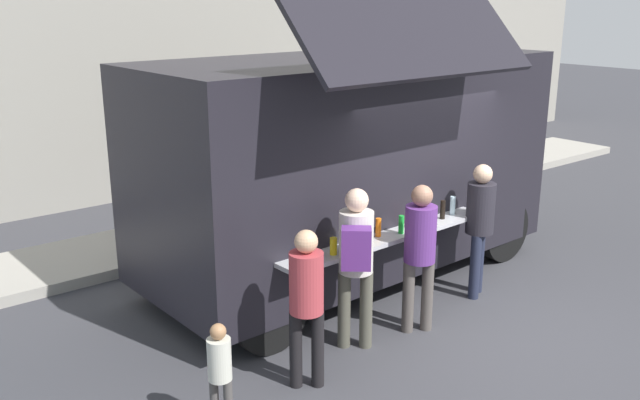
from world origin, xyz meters
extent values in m
plane|color=#38383D|center=(0.00, 0.00, 0.00)|extent=(60.00, 60.00, 0.00)
cube|color=black|center=(-0.28, 2.20, 1.61)|extent=(5.60, 2.45, 2.63)
cube|color=black|center=(-0.79, 0.63, 3.32)|extent=(3.07, 0.95, 0.92)
cube|color=black|center=(-0.80, 1.10, 1.93)|extent=(2.89, 0.19, 1.18)
cube|color=#B7B7BC|center=(-0.79, 0.88, 1.02)|extent=(3.05, 0.44, 0.05)
cylinder|color=silver|center=(-1.98, 0.83, 1.16)|extent=(0.07, 0.07, 0.22)
cylinder|color=yellow|center=(-1.69, 0.80, 1.14)|extent=(0.08, 0.08, 0.19)
cylinder|color=black|center=(-1.45, 0.80, 1.13)|extent=(0.08, 0.08, 0.18)
cylinder|color=yellow|center=(-1.18, 0.84, 1.17)|extent=(0.08, 0.08, 0.25)
cylinder|color=orange|center=(-0.93, 0.93, 1.15)|extent=(0.07, 0.07, 0.21)
cylinder|color=green|center=(-0.66, 0.84, 1.15)|extent=(0.06, 0.06, 0.21)
cylinder|color=red|center=(-0.41, 0.92, 1.16)|extent=(0.08, 0.08, 0.22)
cylinder|color=yellow|center=(-0.13, 0.95, 1.15)|extent=(0.07, 0.07, 0.22)
cylinder|color=black|center=(0.13, 0.91, 1.16)|extent=(0.06, 0.06, 0.23)
cylinder|color=#C7EBF8|center=(0.36, 0.95, 1.16)|extent=(0.07, 0.07, 0.23)
cube|color=black|center=(2.44, 2.28, 2.09)|extent=(0.14, 1.95, 1.16)
cylinder|color=black|center=(1.76, 3.25, 0.45)|extent=(0.90, 0.28, 0.90)
cylinder|color=black|center=(1.82, 1.26, 0.45)|extent=(0.90, 0.28, 0.90)
cylinder|color=black|center=(-2.38, 3.13, 0.45)|extent=(0.90, 0.28, 0.90)
cylinder|color=black|center=(-2.32, 1.14, 0.45)|extent=(0.90, 0.28, 0.90)
cylinder|color=#2E6237|center=(3.77, 4.50, 0.48)|extent=(0.60, 0.60, 0.96)
cylinder|color=#4F4945|center=(-0.84, 0.51, 0.42)|extent=(0.13, 0.13, 0.84)
cylinder|color=#4F4945|center=(-0.64, 0.41, 0.42)|extent=(0.13, 0.13, 0.84)
cylinder|color=#592D79|center=(-0.74, 0.46, 1.16)|extent=(0.35, 0.35, 0.64)
sphere|color=#966B55|center=(-0.74, 0.46, 1.59)|extent=(0.24, 0.24, 0.24)
cylinder|color=#4C4A3E|center=(-1.63, 0.69, 0.44)|extent=(0.14, 0.14, 0.87)
cylinder|color=#4C4A3E|center=(-1.46, 0.54, 0.44)|extent=(0.14, 0.14, 0.87)
cylinder|color=beige|center=(-1.54, 0.61, 1.20)|extent=(0.36, 0.36, 0.66)
sphere|color=beige|center=(-1.54, 0.61, 1.66)|extent=(0.24, 0.24, 0.24)
cube|color=#5C2B7E|center=(-1.73, 0.40, 1.24)|extent=(0.35, 0.34, 0.43)
cylinder|color=black|center=(-2.51, 0.37, 0.39)|extent=(0.12, 0.12, 0.79)
cylinder|color=black|center=(-2.34, 0.25, 0.39)|extent=(0.12, 0.12, 0.79)
cylinder|color=#AA3A40|center=(-2.43, 0.31, 1.08)|extent=(0.33, 0.33, 0.60)
sphere|color=#DAA981|center=(-2.43, 0.31, 1.49)|extent=(0.22, 0.22, 0.22)
cylinder|color=#202539|center=(0.45, 0.62, 0.42)|extent=(0.13, 0.13, 0.84)
cylinder|color=#202539|center=(0.65, 0.73, 0.42)|extent=(0.13, 0.13, 0.84)
cylinder|color=#25222A|center=(0.55, 0.67, 1.15)|extent=(0.35, 0.35, 0.63)
sphere|color=#D2AB89|center=(0.55, 0.67, 1.59)|extent=(0.23, 0.23, 0.23)
cylinder|color=beige|center=(-3.45, 0.20, 0.69)|extent=(0.21, 0.21, 0.38)
sphere|color=#A4754D|center=(-3.45, 0.20, 0.95)|extent=(0.14, 0.14, 0.14)
camera|label=1|loc=(-6.03, -4.41, 3.64)|focal=38.62mm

